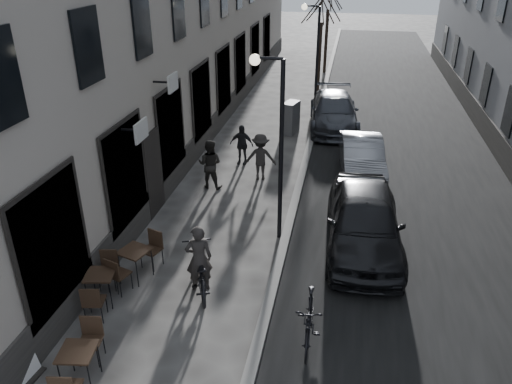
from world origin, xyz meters
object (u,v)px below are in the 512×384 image
(streetlamp_near, at_px, (275,131))
(car_mid, at_px, (362,157))
(sign_board, at_px, (20,361))
(pedestrian_far, at_px, (242,145))
(tree_near, at_px, (322,7))
(bistro_set_b, at_px, (102,285))
(moped, at_px, (309,319))
(car_far, at_px, (334,111))
(car_near, at_px, (364,221))
(bistro_set_c, at_px, (136,261))
(streetlamp_far, at_px, (314,47))
(bicycle, at_px, (200,270))
(utility_cabinet, at_px, (291,118))
(bistro_set_a, at_px, (79,363))
(pedestrian_near, at_px, (210,164))
(pedestrian_mid, at_px, (261,157))

(streetlamp_near, relative_size, car_mid, 1.26)
(sign_board, bearing_deg, pedestrian_far, 87.25)
(tree_near, relative_size, bistro_set_b, 3.51)
(moped, bearing_deg, car_far, 89.37)
(car_near, xyz_separation_m, car_far, (-1.29, 10.07, -0.09))
(bistro_set_c, bearing_deg, bistro_set_b, -92.98)
(streetlamp_far, height_order, car_far, streetlamp_far)
(bicycle, bearing_deg, utility_cabinet, -115.39)
(bistro_set_c, distance_m, car_mid, 9.23)
(bicycle, relative_size, car_far, 0.39)
(bistro_set_b, bearing_deg, bistro_set_c, 57.80)
(bistro_set_a, height_order, pedestrian_far, pedestrian_far)
(streetlamp_near, height_order, car_near, streetlamp_near)
(bistro_set_a, bearing_deg, utility_cabinet, 73.65)
(sign_board, xyz_separation_m, moped, (5.22, 2.08, 0.08))
(tree_near, relative_size, utility_cabinet, 4.10)
(tree_near, distance_m, bistro_set_c, 18.35)
(streetlamp_near, xyz_separation_m, bistro_set_c, (-3.02, -2.60, -2.67))
(bicycle, bearing_deg, sign_board, 31.49)
(tree_near, height_order, car_mid, tree_near)
(bistro_set_b, bearing_deg, bicycle, 12.56)
(bistro_set_b, height_order, utility_cabinet, utility_cabinet)
(car_far, relative_size, moped, 2.79)
(car_near, bearing_deg, moped, -108.32)
(bistro_set_c, xyz_separation_m, pedestrian_near, (0.40, 5.41, 0.35))
(pedestrian_near, bearing_deg, bistro_set_c, 89.71)
(moped, bearing_deg, tree_near, 92.50)
(streetlamp_far, relative_size, car_far, 0.99)
(sign_board, distance_m, moped, 5.62)
(tree_near, relative_size, bistro_set_a, 3.50)
(streetlamp_far, height_order, bistro_set_a, streetlamp_far)
(utility_cabinet, height_order, car_near, car_near)
(pedestrian_mid, bearing_deg, sign_board, 67.45)
(streetlamp_near, distance_m, bistro_set_a, 7.05)
(bistro_set_a, relative_size, moped, 0.88)
(moped, bearing_deg, car_near, 72.73)
(tree_near, height_order, bicycle, tree_near)
(sign_board, xyz_separation_m, bicycle, (2.50, 3.36, 0.05))
(streetlamp_far, bearing_deg, car_near, -78.48)
(car_far, bearing_deg, moped, -94.47)
(streetlamp_near, xyz_separation_m, car_mid, (2.43, 4.85, -2.49))
(utility_cabinet, distance_m, pedestrian_far, 4.04)
(utility_cabinet, relative_size, moped, 0.76)
(bicycle, distance_m, car_far, 12.91)
(pedestrian_mid, bearing_deg, moped, 100.57)
(streetlamp_far, bearing_deg, bistro_set_a, -98.60)
(streetlamp_far, distance_m, pedestrian_far, 7.64)
(bistro_set_b, bearing_deg, pedestrian_mid, 61.34)
(pedestrian_mid, distance_m, pedestrian_far, 1.57)
(moped, bearing_deg, sign_board, -159.69)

